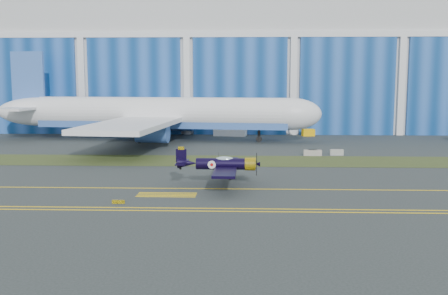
{
  "coord_description": "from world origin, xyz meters",
  "views": [
    {
      "loc": [
        -10.3,
        -59.68,
        11.73
      ],
      "look_at": [
        -12.7,
        5.64,
        3.03
      ],
      "focal_mm": 42.0,
      "sensor_mm": 36.0,
      "label": 1
    }
  ],
  "objects_px": {
    "warbird": "(221,164)",
    "tug": "(308,133)",
    "shipping_container": "(230,129)",
    "jetliner": "(161,79)"
  },
  "relations": [
    {
      "from": "tug",
      "to": "warbird",
      "type": "bearing_deg",
      "value": -117.96
    },
    {
      "from": "warbird",
      "to": "jetliner",
      "type": "bearing_deg",
      "value": 108.1
    },
    {
      "from": "shipping_container",
      "to": "jetliner",
      "type": "bearing_deg",
      "value": -137.08
    },
    {
      "from": "jetliner",
      "to": "shipping_container",
      "type": "xyz_separation_m",
      "value": [
        12.69,
        8.19,
        -10.17
      ]
    },
    {
      "from": "shipping_container",
      "to": "tug",
      "type": "relative_size",
      "value": 2.67
    },
    {
      "from": "tug",
      "to": "jetliner",
      "type": "bearing_deg",
      "value": -174.12
    },
    {
      "from": "warbird",
      "to": "tug",
      "type": "xyz_separation_m",
      "value": [
        15.65,
        50.16,
        -1.72
      ]
    },
    {
      "from": "warbird",
      "to": "shipping_container",
      "type": "relative_size",
      "value": 1.92
    },
    {
      "from": "warbird",
      "to": "shipping_container",
      "type": "bearing_deg",
      "value": 91.14
    },
    {
      "from": "warbird",
      "to": "shipping_container",
      "type": "height_order",
      "value": "warbird"
    }
  ]
}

